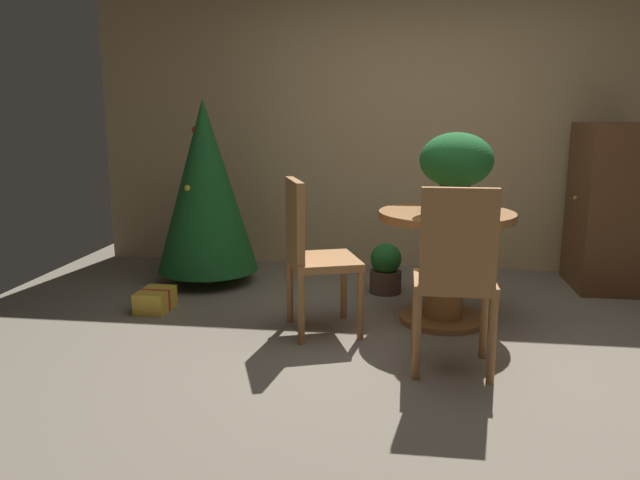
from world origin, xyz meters
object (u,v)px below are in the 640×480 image
(round_dining_table, at_px, (445,253))
(wooden_cabinet, at_px, (609,207))
(wooden_chair_left, at_px, (311,249))
(holiday_tree, at_px, (206,186))
(gift_box_gold, at_px, (155,300))
(wooden_chair_near, at_px, (456,271))
(potted_plant, at_px, (386,269))
(flower_vase, at_px, (456,163))

(round_dining_table, height_order, wooden_cabinet, wooden_cabinet)
(wooden_chair_left, distance_m, holiday_tree, 1.51)
(wooden_chair_left, xyz_separation_m, gift_box_gold, (-1.19, 0.28, -0.48))
(wooden_chair_near, height_order, potted_plant, wooden_chair_near)
(wooden_chair_left, bearing_deg, potted_plant, 64.90)
(holiday_tree, height_order, wooden_cabinet, holiday_tree)
(flower_vase, height_order, wooden_chair_near, flower_vase)
(holiday_tree, bearing_deg, potted_plant, -3.84)
(wooden_chair_left, relative_size, potted_plant, 2.50)
(gift_box_gold, xyz_separation_m, potted_plant, (1.64, 0.68, 0.12))
(holiday_tree, bearing_deg, gift_box_gold, -100.92)
(round_dining_table, xyz_separation_m, potted_plant, (-0.41, 0.65, -0.29))
(flower_vase, bearing_deg, potted_plant, 122.52)
(holiday_tree, relative_size, potted_plant, 3.80)
(wooden_chair_near, height_order, gift_box_gold, wooden_chair_near)
(gift_box_gold, distance_m, wooden_cabinet, 3.63)
(gift_box_gold, bearing_deg, wooden_chair_left, -13.35)
(flower_vase, bearing_deg, gift_box_gold, 179.09)
(flower_vase, distance_m, wooden_chair_near, 0.96)
(flower_vase, height_order, gift_box_gold, flower_vase)
(wooden_chair_left, relative_size, gift_box_gold, 3.23)
(wooden_chair_left, height_order, holiday_tree, holiday_tree)
(round_dining_table, distance_m, potted_plant, 0.82)
(gift_box_gold, bearing_deg, flower_vase, -0.91)
(flower_vase, relative_size, gift_box_gold, 1.69)
(wooden_chair_left, height_order, gift_box_gold, wooden_chair_left)
(wooden_chair_left, height_order, potted_plant, wooden_chair_left)
(wooden_cabinet, bearing_deg, wooden_chair_near, -124.99)
(holiday_tree, distance_m, wooden_cabinet, 3.28)
(gift_box_gold, relative_size, potted_plant, 0.78)
(flower_vase, height_order, holiday_tree, holiday_tree)
(wooden_cabinet, bearing_deg, potted_plant, -166.87)
(wooden_cabinet, bearing_deg, wooden_chair_left, -148.20)
(wooden_chair_left, bearing_deg, holiday_tree, 134.28)
(wooden_chair_near, relative_size, potted_plant, 2.60)
(wooden_chair_near, bearing_deg, wooden_cabinet, 55.01)
(wooden_chair_near, xyz_separation_m, wooden_cabinet, (1.36, 1.94, 0.08))
(gift_box_gold, bearing_deg, wooden_chair_near, -22.29)
(round_dining_table, relative_size, holiday_tree, 0.59)
(round_dining_table, xyz_separation_m, wooden_cabinet, (1.36, 1.06, 0.18))
(wooden_cabinet, bearing_deg, flower_vase, -139.33)
(round_dining_table, xyz_separation_m, gift_box_gold, (-2.06, -0.03, -0.41))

